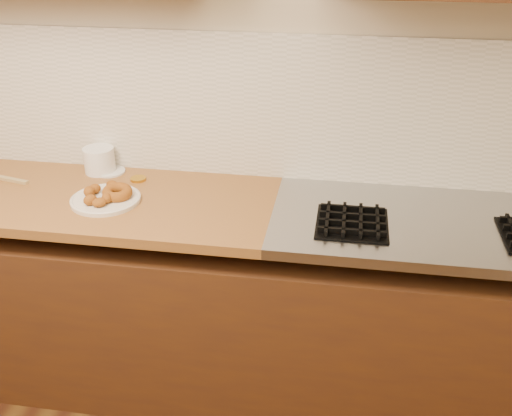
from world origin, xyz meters
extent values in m
cube|color=beige|center=(0.00, 2.00, 1.35)|extent=(4.00, 0.02, 2.70)
cube|color=#492610|center=(0.00, 1.69, 0.39)|extent=(3.60, 0.60, 0.77)
cube|color=#9EA0A5|center=(1.15, 1.69, 0.88)|extent=(1.30, 0.62, 0.04)
cube|color=beige|center=(0.00, 1.99, 1.20)|extent=(3.60, 0.02, 0.60)
cube|color=black|center=(0.80, 1.61, 0.90)|extent=(0.26, 0.26, 0.01)
cube|color=black|center=(0.71, 1.61, 0.92)|extent=(0.01, 0.24, 0.02)
cube|color=black|center=(0.80, 1.52, 0.92)|extent=(0.24, 0.01, 0.02)
cube|color=black|center=(0.77, 1.61, 0.92)|extent=(0.01, 0.24, 0.02)
cube|color=black|center=(0.80, 1.58, 0.92)|extent=(0.24, 0.01, 0.02)
cube|color=black|center=(0.83, 1.61, 0.92)|extent=(0.01, 0.24, 0.02)
cube|color=black|center=(0.80, 1.64, 0.92)|extent=(0.24, 0.01, 0.02)
cube|color=black|center=(0.89, 1.61, 0.92)|extent=(0.01, 0.24, 0.02)
cube|color=black|center=(0.80, 1.70, 0.92)|extent=(0.24, 0.01, 0.02)
cylinder|color=silver|center=(-0.16, 1.64, 0.91)|extent=(0.27, 0.27, 0.02)
torus|color=#914A0E|center=(-0.11, 1.66, 0.94)|extent=(0.17, 0.17, 0.05)
ellipsoid|color=#914A0E|center=(-0.21, 1.68, 0.94)|extent=(0.06, 0.06, 0.04)
ellipsoid|color=#914A0E|center=(-0.22, 1.65, 0.94)|extent=(0.06, 0.06, 0.04)
ellipsoid|color=#914A0E|center=(-0.19, 1.58, 0.94)|extent=(0.07, 0.07, 0.04)
ellipsoid|color=#914A0E|center=(-0.15, 1.57, 0.93)|extent=(0.07, 0.07, 0.03)
ellipsoid|color=#914A0E|center=(-0.16, 1.72, 0.94)|extent=(0.06, 0.05, 0.04)
ellipsoid|color=#914A0E|center=(-0.13, 1.61, 0.94)|extent=(0.05, 0.06, 0.04)
cylinder|color=white|center=(-0.29, 1.91, 0.95)|extent=(0.14, 0.14, 0.11)
cylinder|color=silver|center=(-0.24, 1.92, 0.90)|extent=(0.15, 0.15, 0.01)
cylinder|color=#BE8E1F|center=(-0.10, 1.85, 0.91)|extent=(0.08, 0.08, 0.01)
cube|color=tan|center=(-0.62, 1.76, 0.91)|extent=(0.17, 0.06, 0.01)
camera|label=1|loc=(0.76, -0.33, 1.96)|focal=42.00mm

